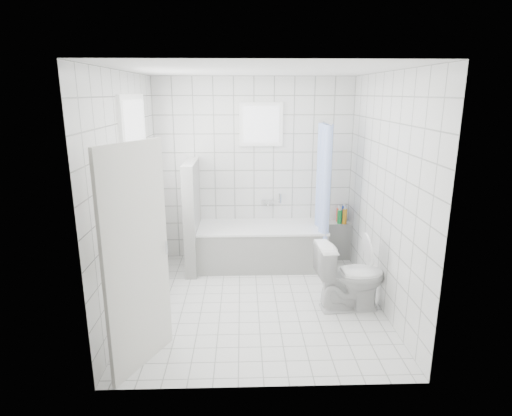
{
  "coord_description": "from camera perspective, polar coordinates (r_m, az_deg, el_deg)",
  "views": [
    {
      "loc": [
        -0.17,
        -4.56,
        2.37
      ],
      "look_at": [
        -0.01,
        0.35,
        1.05
      ],
      "focal_mm": 30.0,
      "sensor_mm": 36.0,
      "label": 1
    }
  ],
  "objects": [
    {
      "name": "tub_faucet",
      "position": [
        6.22,
        1.55,
        0.9
      ],
      "size": [
        0.18,
        0.06,
        0.06
      ],
      "primitive_type": "cube",
      "color": "silver",
      "rests_on": "wall_back"
    },
    {
      "name": "wall_back",
      "position": [
        6.15,
        -0.27,
        5.04
      ],
      "size": [
        2.8,
        0.02,
        2.6
      ],
      "primitive_type": "cube",
      "color": "white",
      "rests_on": "ground"
    },
    {
      "name": "window_left",
      "position": [
        5.06,
        -15.49,
        5.75
      ],
      "size": [
        0.01,
        0.9,
        1.4
      ],
      "primitive_type": "cube",
      "color": "white",
      "rests_on": "wall_left"
    },
    {
      "name": "wall_right",
      "position": [
        4.94,
        16.71,
        1.88
      ],
      "size": [
        0.02,
        3.0,
        2.6
      ],
      "primitive_type": "cube",
      "color": "white",
      "rests_on": "ground"
    },
    {
      "name": "window_back",
      "position": [
        6.03,
        0.71,
        11.06
      ],
      "size": [
        0.5,
        0.01,
        0.5
      ],
      "primitive_type": "cube",
      "color": "white",
      "rests_on": "wall_back"
    },
    {
      "name": "ledge_bottles",
      "position": [
        6.32,
        11.37,
        -0.97
      ],
      "size": [
        0.15,
        0.19,
        0.24
      ],
      "color": "#173ABC",
      "rests_on": "tiled_ledge"
    },
    {
      "name": "curtain_rod",
      "position": [
        5.77,
        9.2,
        11.19
      ],
      "size": [
        0.02,
        0.8,
        0.02
      ],
      "primitive_type": "cylinder",
      "rotation": [
        1.57,
        0.0,
        0.0
      ],
      "color": "silver",
      "rests_on": "wall_back"
    },
    {
      "name": "partition_wall",
      "position": [
        5.9,
        -8.48,
        -1.05
      ],
      "size": [
        0.15,
        0.85,
        1.5
      ],
      "primitive_type": "cube",
      "color": "white",
      "rests_on": "ground"
    },
    {
      "name": "wall_front",
      "position": [
        3.24,
        1.2,
        -4.25
      ],
      "size": [
        2.8,
        0.02,
        2.6
      ],
      "primitive_type": "cube",
      "color": "white",
      "rests_on": "ground"
    },
    {
      "name": "toilet",
      "position": [
        4.96,
        12.43,
        -8.86
      ],
      "size": [
        0.8,
        0.5,
        0.78
      ],
      "primitive_type": "imported",
      "rotation": [
        0.0,
        0.0,
        1.65
      ],
      "color": "white",
      "rests_on": "ground"
    },
    {
      "name": "bathtub",
      "position": [
        6.06,
        0.75,
        -5.02
      ],
      "size": [
        1.77,
        0.77,
        0.58
      ],
      "color": "white",
      "rests_on": "ground"
    },
    {
      "name": "window_sill",
      "position": [
        5.21,
        -14.44,
        -2.28
      ],
      "size": [
        0.18,
        1.02,
        0.08
      ],
      "primitive_type": "cube",
      "color": "white",
      "rests_on": "wall_left"
    },
    {
      "name": "ceiling",
      "position": [
        4.57,
        0.26,
        17.93
      ],
      "size": [
        3.0,
        3.0,
        0.0
      ],
      "primitive_type": "plane",
      "rotation": [
        3.14,
        0.0,
        0.0
      ],
      "color": "white",
      "rests_on": "ground"
    },
    {
      "name": "ground",
      "position": [
        5.14,
        0.22,
        -12.41
      ],
      "size": [
        3.0,
        3.0,
        0.0
      ],
      "primitive_type": "plane",
      "color": "white",
      "rests_on": "ground"
    },
    {
      "name": "sill_bottles",
      "position": [
        5.09,
        -14.65,
        -0.78
      ],
      "size": [
        0.21,
        0.8,
        0.32
      ],
      "color": "silver",
      "rests_on": "window_sill"
    },
    {
      "name": "wall_left",
      "position": [
        4.84,
        -16.56,
        1.64
      ],
      "size": [
        0.02,
        3.0,
        2.6
      ],
      "primitive_type": "cube",
      "color": "white",
      "rests_on": "ground"
    },
    {
      "name": "door",
      "position": [
        3.81,
        -15.57,
        -6.64
      ],
      "size": [
        0.39,
        0.73,
        2.0
      ],
      "primitive_type": "cube",
      "rotation": [
        0.0,
        0.0,
        -0.46
      ],
      "color": "silver",
      "rests_on": "ground"
    },
    {
      "name": "tiled_ledge",
      "position": [
        6.46,
        11.03,
        -4.17
      ],
      "size": [
        0.4,
        0.24,
        0.55
      ],
      "primitive_type": "cube",
      "color": "white",
      "rests_on": "ground"
    },
    {
      "name": "shower_curtain",
      "position": [
        5.77,
        9.07,
        2.16
      ],
      "size": [
        0.14,
        0.48,
        1.78
      ],
      "primitive_type": null,
      "color": "#537CF5",
      "rests_on": "curtain_rod"
    }
  ]
}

